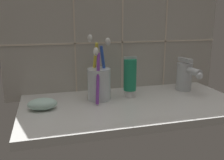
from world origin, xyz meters
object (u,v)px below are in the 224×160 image
at_px(toothpaste_tube, 130,77).
at_px(soap_bar, 42,104).
at_px(toothbrush_cup, 99,82).
at_px(sink_faucet, 186,75).

relative_size(toothpaste_tube, soap_bar, 1.62).
xyz_separation_m(toothbrush_cup, soap_bar, (-0.16, -0.04, -0.04)).
relative_size(sink_faucet, soap_bar, 1.48).
bearing_deg(toothbrush_cup, soap_bar, -165.05).
xyz_separation_m(toothpaste_tube, soap_bar, (-0.25, -0.04, -0.05)).
relative_size(toothbrush_cup, soap_bar, 2.46).
height_order(toothbrush_cup, toothpaste_tube, toothbrush_cup).
height_order(toothpaste_tube, soap_bar, toothpaste_tube).
distance_m(toothbrush_cup, toothpaste_tube, 0.09).
relative_size(toothbrush_cup, toothpaste_tube, 1.52).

